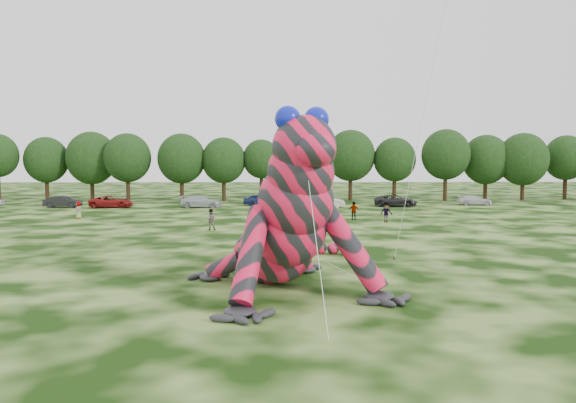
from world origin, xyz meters
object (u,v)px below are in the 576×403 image
(tree_12, at_px, (395,169))
(car_1, at_px, (63,202))
(tree_13, at_px, (446,165))
(spectator_1, at_px, (210,219))
(spectator_2, at_px, (386,212))
(tree_10, at_px, (306,164))
(tree_15, at_px, (523,167))
(inflatable_gecko, at_px, (269,198))
(car_7, at_px, (475,200))
(tree_5, at_px, (92,166))
(car_6, at_px, (396,201))
(tree_9, at_px, (261,170))
(tree_4, at_px, (46,169))
(car_5, at_px, (326,201))
(spectator_3, at_px, (354,211))
(tree_7, at_px, (182,167))
(spectator_4, at_px, (78,210))
(car_3, at_px, (201,202))
(tree_6, at_px, (128,167))
(tree_8, at_px, (224,169))
(spectator_5, at_px, (304,230))
(tree_16, at_px, (566,167))
(tree_14, at_px, (486,167))
(tree_11, at_px, (351,165))
(car_4, at_px, (260,200))
(car_2, at_px, (111,202))

(tree_12, relative_size, car_1, 2.05)
(tree_13, height_order, spectator_1, tree_13)
(spectator_1, xyz_separation_m, spectator_2, (15.84, 5.56, 0.05))
(tree_10, height_order, tree_15, tree_10)
(inflatable_gecko, xyz_separation_m, car_7, (25.74, 44.53, -3.46))
(tree_5, bearing_deg, car_6, -15.03)
(tree_12, distance_m, tree_15, 18.46)
(tree_12, height_order, car_6, tree_12)
(tree_9, distance_m, tree_13, 26.08)
(tree_4, xyz_separation_m, car_5, (38.92, -12.60, -3.77))
(inflatable_gecko, xyz_separation_m, spectator_3, (7.80, 27.12, -3.19))
(car_7, height_order, spectator_1, spectator_1)
(tree_7, height_order, spectator_4, tree_7)
(spectator_2, bearing_deg, tree_5, 133.55)
(inflatable_gecko, bearing_deg, spectator_1, 83.35)
(tree_7, xyz_separation_m, car_7, (38.81, -7.23, -4.11))
(car_3, bearing_deg, tree_4, 63.90)
(tree_12, height_order, tree_13, tree_13)
(tree_6, distance_m, tree_8, 13.34)
(tree_12, bearing_deg, spectator_5, -110.16)
(car_7, bearing_deg, tree_6, 87.70)
(tree_16, distance_m, spectator_5, 58.02)
(tree_7, relative_size, tree_16, 1.01)
(inflatable_gecko, xyz_separation_m, spectator_1, (-5.24, 19.77, -3.20))
(tree_12, relative_size, tree_14, 0.95)
(inflatable_gecko, height_order, tree_15, tree_15)
(tree_12, xyz_separation_m, tree_15, (18.46, 0.03, 0.33))
(inflatable_gecko, bearing_deg, spectator_2, 45.78)
(inflatable_gecko, xyz_separation_m, tree_12, (17.02, 52.70, 0.40))
(car_5, height_order, spectator_3, spectator_3)
(tree_5, distance_m, tree_11, 36.91)
(tree_13, bearing_deg, tree_8, -179.74)
(car_4, bearing_deg, spectator_1, 174.09)
(tree_5, distance_m, car_3, 21.38)
(tree_10, bearing_deg, tree_5, -179.73)
(tree_15, distance_m, car_7, 13.41)
(tree_12, bearing_deg, car_3, -156.32)
(tree_6, relative_size, spectator_2, 5.01)
(tree_8, height_order, spectator_4, tree_8)
(car_3, bearing_deg, tree_6, 49.69)
(tree_8, xyz_separation_m, tree_9, (5.28, 0.36, -0.13))
(spectator_4, bearing_deg, tree_15, 79.14)
(car_1, relative_size, spectator_1, 2.45)
(tree_5, xyz_separation_m, car_4, (24.22, -8.85, -4.17))
(inflatable_gecko, bearing_deg, car_2, 94.15)
(tree_14, xyz_separation_m, spectator_3, (-22.67, -26.56, -3.80))
(tree_16, height_order, car_2, tree_16)
(spectator_3, distance_m, spectator_1, 14.96)
(tree_11, relative_size, tree_13, 0.99)
(tree_10, relative_size, car_2, 2.00)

